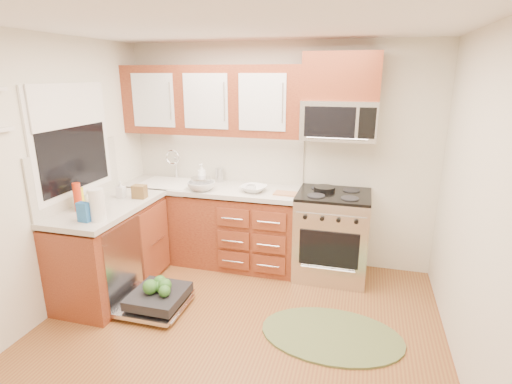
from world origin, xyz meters
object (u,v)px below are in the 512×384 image
(rug, at_px, (331,335))
(skillet, at_px, (324,189))
(paper_towel_roll, at_px, (97,205))
(upper_cabinets, at_px, (212,100))
(bowl_a, at_px, (254,189))
(microwave, at_px, (339,120))
(stock_pot, at_px, (201,183))
(bowl_b, at_px, (201,186))
(cup, at_px, (251,189))
(dishwasher, at_px, (155,299))
(range, at_px, (332,235))
(sink, at_px, (168,193))
(cutting_board, at_px, (286,194))

(rug, height_order, skillet, skillet)
(paper_towel_roll, bearing_deg, upper_cabinets, 69.96)
(paper_towel_roll, height_order, bowl_a, paper_towel_roll)
(microwave, relative_size, stock_pot, 3.43)
(upper_cabinets, distance_m, bowl_b, 0.96)
(skillet, height_order, cup, cup)
(microwave, distance_m, dishwasher, 2.55)
(skillet, bearing_deg, range, -35.00)
(range, distance_m, rug, 1.21)
(sink, relative_size, cutting_board, 2.51)
(microwave, height_order, sink, microwave)
(dishwasher, relative_size, rug, 0.58)
(microwave, xyz_separation_m, rug, (0.12, -1.23, -1.69))
(rug, relative_size, cup, 10.97)
(microwave, bearing_deg, dishwasher, -140.93)
(range, relative_size, bowl_a, 3.49)
(rug, xyz_separation_m, paper_towel_roll, (-2.05, -0.19, 1.06))
(upper_cabinets, relative_size, microwave, 2.70)
(rug, height_order, bowl_a, bowl_a)
(bowl_a, relative_size, bowl_b, 0.90)
(dishwasher, bearing_deg, microwave, 39.07)
(upper_cabinets, distance_m, range, 1.99)
(range, xyz_separation_m, dishwasher, (-1.54, -1.13, -0.38))
(range, height_order, rug, range)
(paper_towel_roll, distance_m, bowl_a, 1.62)
(bowl_a, bearing_deg, range, 5.60)
(upper_cabinets, height_order, rug, upper_cabinets)
(upper_cabinets, height_order, range, upper_cabinets)
(range, relative_size, rug, 0.78)
(upper_cabinets, distance_m, bowl_a, 1.09)
(upper_cabinets, distance_m, stock_pot, 0.93)
(dishwasher, relative_size, paper_towel_roll, 2.46)
(dishwasher, distance_m, stock_pot, 1.33)
(microwave, xyz_separation_m, sink, (-1.93, -0.13, -0.90))
(microwave, bearing_deg, sink, -176.15)
(cutting_board, xyz_separation_m, bowl_a, (-0.36, 0.01, 0.02))
(skillet, bearing_deg, cup, -164.29)
(upper_cabinets, distance_m, microwave, 1.42)
(microwave, relative_size, bowl_b, 2.51)
(upper_cabinets, xyz_separation_m, stock_pot, (-0.05, -0.29, -0.88))
(bowl_a, height_order, cup, cup)
(skillet, distance_m, cup, 0.79)
(sink, xyz_separation_m, cup, (1.06, -0.13, 0.17))
(upper_cabinets, distance_m, cup, 1.09)
(stock_pot, height_order, bowl_a, stock_pot)
(microwave, bearing_deg, range, -90.00)
(dishwasher, xyz_separation_m, paper_towel_roll, (-0.39, -0.16, 0.97))
(microwave, xyz_separation_m, bowl_b, (-1.43, -0.30, -0.73))
(paper_towel_roll, bearing_deg, range, 33.85)
(skillet, height_order, cutting_board, skillet)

